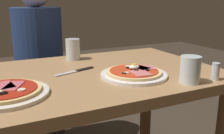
{
  "coord_description": "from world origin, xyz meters",
  "views": [
    {
      "loc": [
        -0.34,
        -0.96,
        1.03
      ],
      "look_at": [
        0.1,
        -0.07,
        0.76
      ],
      "focal_mm": 40.67,
      "sensor_mm": 36.0,
      "label": 1
    }
  ],
  "objects_px": {
    "pizza_foreground": "(134,73)",
    "dining_table": "(85,101)",
    "water_glass_near": "(190,72)",
    "knife": "(77,71)",
    "salt_shaker": "(215,72)",
    "pizza_across_left": "(5,92)",
    "water_glass_far": "(73,51)",
    "diner_person": "(40,70)"
  },
  "relations": [
    {
      "from": "pizza_foreground",
      "to": "pizza_across_left",
      "type": "xyz_separation_m",
      "value": [
        -0.48,
        -0.01,
        -0.0
      ]
    },
    {
      "from": "pizza_foreground",
      "to": "water_glass_far",
      "type": "distance_m",
      "value": 0.41
    },
    {
      "from": "water_glass_near",
      "to": "water_glass_far",
      "type": "distance_m",
      "value": 0.61
    },
    {
      "from": "salt_shaker",
      "to": "knife",
      "type": "bearing_deg",
      "value": 141.67
    },
    {
      "from": "dining_table",
      "to": "knife",
      "type": "bearing_deg",
      "value": 117.06
    },
    {
      "from": "dining_table",
      "to": "water_glass_near",
      "type": "distance_m",
      "value": 0.45
    },
    {
      "from": "dining_table",
      "to": "knife",
      "type": "relative_size",
      "value": 6.01
    },
    {
      "from": "water_glass_far",
      "to": "diner_person",
      "type": "distance_m",
      "value": 0.55
    },
    {
      "from": "dining_table",
      "to": "salt_shaker",
      "type": "bearing_deg",
      "value": -36.5
    },
    {
      "from": "pizza_foreground",
      "to": "diner_person",
      "type": "bearing_deg",
      "value": 103.62
    },
    {
      "from": "pizza_across_left",
      "to": "water_glass_near",
      "type": "height_order",
      "value": "water_glass_near"
    },
    {
      "from": "diner_person",
      "to": "salt_shaker",
      "type": "bearing_deg",
      "value": 113.66
    },
    {
      "from": "pizza_across_left",
      "to": "water_glass_near",
      "type": "relative_size",
      "value": 2.73
    },
    {
      "from": "pizza_across_left",
      "to": "salt_shaker",
      "type": "relative_size",
      "value": 4.07
    },
    {
      "from": "pizza_foreground",
      "to": "pizza_across_left",
      "type": "distance_m",
      "value": 0.48
    },
    {
      "from": "diner_person",
      "to": "pizza_foreground",
      "type": "bearing_deg",
      "value": 103.62
    },
    {
      "from": "water_glass_near",
      "to": "pizza_across_left",
      "type": "bearing_deg",
      "value": 166.02
    },
    {
      "from": "dining_table",
      "to": "diner_person",
      "type": "bearing_deg",
      "value": 93.91
    },
    {
      "from": "pizza_across_left",
      "to": "salt_shaker",
      "type": "height_order",
      "value": "salt_shaker"
    },
    {
      "from": "pizza_across_left",
      "to": "knife",
      "type": "relative_size",
      "value": 1.42
    },
    {
      "from": "water_glass_far",
      "to": "dining_table",
      "type": "bearing_deg",
      "value": -97.4
    },
    {
      "from": "knife",
      "to": "salt_shaker",
      "type": "bearing_deg",
      "value": -38.33
    },
    {
      "from": "dining_table",
      "to": "water_glass_near",
      "type": "xyz_separation_m",
      "value": [
        0.3,
        -0.29,
        0.17
      ]
    },
    {
      "from": "dining_table",
      "to": "water_glass_far",
      "type": "xyz_separation_m",
      "value": [
        0.03,
        0.26,
        0.17
      ]
    },
    {
      "from": "water_glass_near",
      "to": "salt_shaker",
      "type": "xyz_separation_m",
      "value": [
        0.11,
        -0.02,
        -0.01
      ]
    },
    {
      "from": "pizza_foreground",
      "to": "knife",
      "type": "relative_size",
      "value": 1.38
    },
    {
      "from": "pizza_across_left",
      "to": "knife",
      "type": "bearing_deg",
      "value": 30.21
    },
    {
      "from": "dining_table",
      "to": "pizza_across_left",
      "type": "distance_m",
      "value": 0.37
    },
    {
      "from": "water_glass_far",
      "to": "diner_person",
      "type": "xyz_separation_m",
      "value": [
        -0.09,
        0.5,
        -0.22
      ]
    },
    {
      "from": "diner_person",
      "to": "pizza_across_left",
      "type": "bearing_deg",
      "value": 73.72
    },
    {
      "from": "pizza_across_left",
      "to": "water_glass_far",
      "type": "height_order",
      "value": "water_glass_far"
    },
    {
      "from": "pizza_foreground",
      "to": "salt_shaker",
      "type": "xyz_separation_m",
      "value": [
        0.25,
        -0.18,
        0.02
      ]
    },
    {
      "from": "water_glass_far",
      "to": "diner_person",
      "type": "relative_size",
      "value": 0.09
    },
    {
      "from": "pizza_foreground",
      "to": "water_glass_far",
      "type": "bearing_deg",
      "value": 108.58
    },
    {
      "from": "knife",
      "to": "salt_shaker",
      "type": "height_order",
      "value": "salt_shaker"
    },
    {
      "from": "pizza_foreground",
      "to": "dining_table",
      "type": "bearing_deg",
      "value": 141.42
    },
    {
      "from": "water_glass_far",
      "to": "salt_shaker",
      "type": "bearing_deg",
      "value": -55.92
    },
    {
      "from": "water_glass_near",
      "to": "water_glass_far",
      "type": "xyz_separation_m",
      "value": [
        -0.27,
        0.55,
        0.0
      ]
    },
    {
      "from": "knife",
      "to": "salt_shaker",
      "type": "distance_m",
      "value": 0.55
    },
    {
      "from": "pizza_across_left",
      "to": "diner_person",
      "type": "xyz_separation_m",
      "value": [
        0.26,
        0.89,
        -0.18
      ]
    },
    {
      "from": "pizza_foreground",
      "to": "diner_person",
      "type": "xyz_separation_m",
      "value": [
        -0.22,
        0.89,
        -0.18
      ]
    },
    {
      "from": "pizza_across_left",
      "to": "knife",
      "type": "distance_m",
      "value": 0.34
    }
  ]
}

